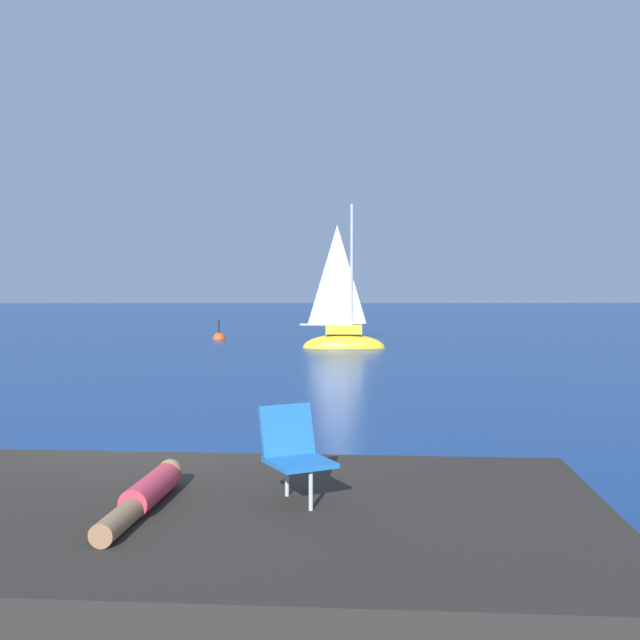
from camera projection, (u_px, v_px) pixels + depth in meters
The scene contains 7 objects.
ground_plane at pixel (156, 484), 9.50m from camera, with size 160.00×160.00×0.00m, color navy.
shore_ledge at pixel (183, 543), 6.42m from camera, with size 7.10×3.88×0.65m, color #2D2823.
boulder_seaward at pixel (12, 512), 8.34m from camera, with size 1.40×1.12×0.77m, color #2B2A21.
sailboat_near at pixel (343, 340), 28.96m from camera, with size 3.25×1.22×5.96m.
person_sunbather at pixel (146, 495), 6.29m from camera, with size 0.39×1.76×0.25m.
beach_chair at pixel (294, 449), 6.51m from camera, with size 0.69×0.75×0.80m.
marker_buoy at pixel (219, 339), 33.51m from camera, with size 0.56×0.56×1.13m.
Camera 1 is at (1.88, -9.42, 2.52)m, focal length 43.04 mm.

